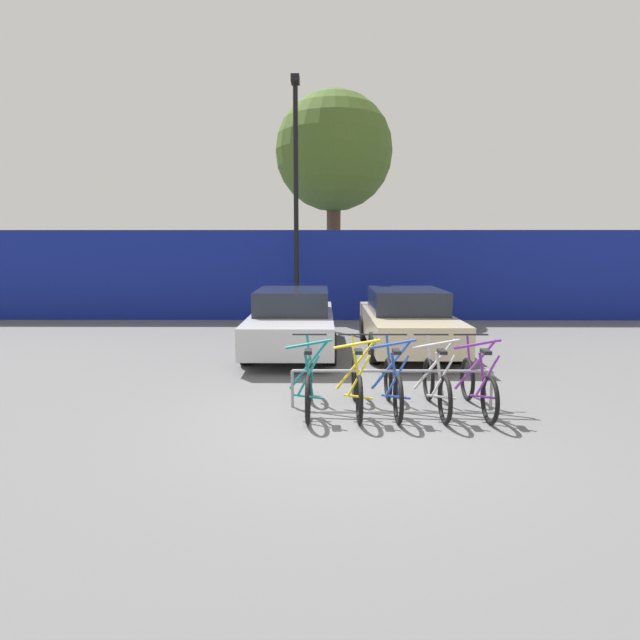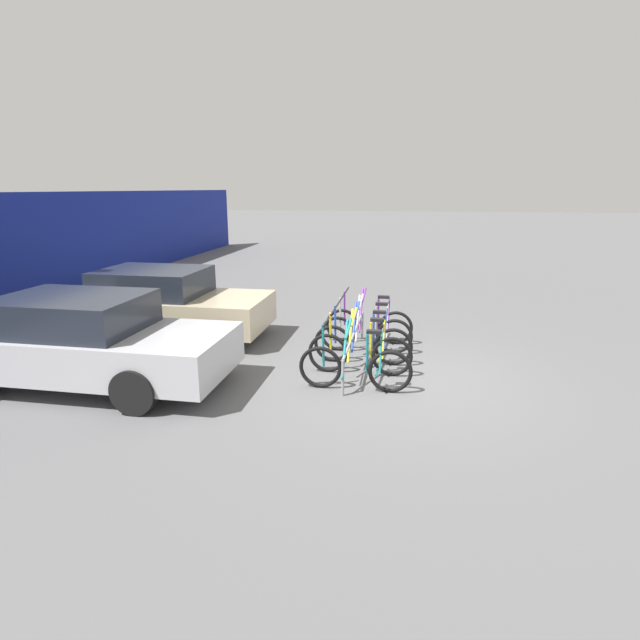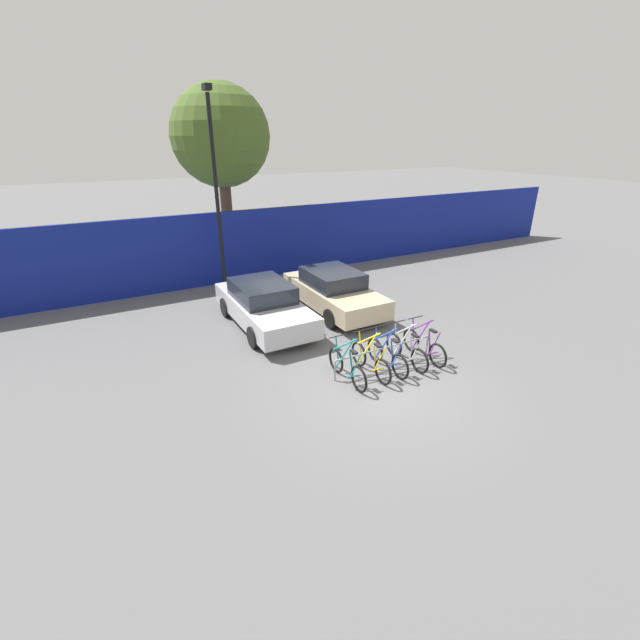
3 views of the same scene
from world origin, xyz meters
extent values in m
plane|color=#59595B|center=(0.00, 0.00, 0.00)|extent=(120.00, 120.00, 0.00)
cube|color=navy|center=(0.00, 9.50, 1.43)|extent=(36.00, 0.16, 2.86)
cylinder|color=gray|center=(0.60, 0.68, 0.55)|extent=(2.93, 0.04, 0.04)
cylinder|color=gray|center=(-0.87, 0.68, 0.28)|extent=(0.04, 0.04, 0.55)
cylinder|color=gray|center=(2.06, 0.68, 0.28)|extent=(0.04, 0.04, 0.55)
torus|color=black|center=(-0.62, 0.00, 0.33)|extent=(0.06, 0.66, 0.66)
torus|color=black|center=(-0.62, 1.05, 0.33)|extent=(0.06, 0.66, 0.66)
cylinder|color=#197A7F|center=(-0.62, 0.68, 0.65)|extent=(0.60, 0.04, 0.76)
cylinder|color=#197A7F|center=(-0.62, 0.63, 0.96)|extent=(0.68, 0.04, 0.16)
cylinder|color=#197A7F|center=(-0.62, 0.35, 0.59)|extent=(0.14, 0.04, 0.63)
cylinder|color=#197A7F|center=(-0.62, 0.15, 0.61)|extent=(0.32, 0.03, 0.58)
cylinder|color=#197A7F|center=(-0.62, 0.20, 0.31)|extent=(0.40, 0.03, 0.08)
cylinder|color=#197A7F|center=(-0.62, 1.01, 0.68)|extent=(0.12, 0.04, 0.69)
cylinder|color=black|center=(-0.62, 0.97, 1.04)|extent=(0.52, 0.03, 0.03)
cube|color=black|center=(-0.62, 0.25, 0.93)|extent=(0.10, 0.22, 0.05)
torus|color=black|center=(0.07, 0.00, 0.33)|extent=(0.06, 0.66, 0.66)
torus|color=black|center=(0.07, 1.05, 0.33)|extent=(0.06, 0.66, 0.66)
cylinder|color=yellow|center=(0.07, 0.68, 0.65)|extent=(0.60, 0.04, 0.76)
cylinder|color=yellow|center=(0.07, 0.63, 0.96)|extent=(0.68, 0.04, 0.16)
cylinder|color=yellow|center=(0.07, 0.35, 0.59)|extent=(0.14, 0.04, 0.63)
cylinder|color=yellow|center=(0.07, 0.15, 0.61)|extent=(0.32, 0.03, 0.58)
cylinder|color=yellow|center=(0.07, 0.20, 0.31)|extent=(0.40, 0.03, 0.08)
cylinder|color=yellow|center=(0.07, 1.01, 0.68)|extent=(0.12, 0.04, 0.69)
cylinder|color=black|center=(0.07, 0.97, 1.04)|extent=(0.52, 0.03, 0.03)
cube|color=black|center=(0.07, 0.25, 0.93)|extent=(0.10, 0.22, 0.05)
torus|color=black|center=(0.59, 0.00, 0.33)|extent=(0.06, 0.66, 0.66)
torus|color=black|center=(0.59, 1.05, 0.33)|extent=(0.06, 0.66, 0.66)
cylinder|color=#284CB7|center=(0.59, 0.68, 0.65)|extent=(0.60, 0.04, 0.76)
cylinder|color=#284CB7|center=(0.59, 0.63, 0.96)|extent=(0.68, 0.04, 0.16)
cylinder|color=#284CB7|center=(0.59, 0.35, 0.59)|extent=(0.14, 0.04, 0.63)
cylinder|color=#284CB7|center=(0.59, 0.15, 0.61)|extent=(0.32, 0.03, 0.58)
cylinder|color=#284CB7|center=(0.59, 0.20, 0.31)|extent=(0.40, 0.03, 0.08)
cylinder|color=#284CB7|center=(0.59, 1.01, 0.68)|extent=(0.12, 0.04, 0.69)
cylinder|color=black|center=(0.59, 0.97, 1.04)|extent=(0.52, 0.03, 0.03)
cube|color=black|center=(0.59, 0.25, 0.93)|extent=(0.10, 0.22, 0.05)
torus|color=black|center=(1.21, 0.00, 0.33)|extent=(0.06, 0.66, 0.66)
torus|color=black|center=(1.21, 1.05, 0.33)|extent=(0.06, 0.66, 0.66)
cylinder|color=#B7B7BC|center=(1.21, 0.68, 0.65)|extent=(0.60, 0.04, 0.76)
cylinder|color=#B7B7BC|center=(1.21, 0.63, 0.96)|extent=(0.68, 0.04, 0.16)
cylinder|color=#B7B7BC|center=(1.21, 0.35, 0.59)|extent=(0.14, 0.04, 0.63)
cylinder|color=#B7B7BC|center=(1.21, 0.15, 0.61)|extent=(0.32, 0.03, 0.58)
cylinder|color=#B7B7BC|center=(1.21, 0.20, 0.31)|extent=(0.40, 0.03, 0.08)
cylinder|color=#B7B7BC|center=(1.21, 1.01, 0.68)|extent=(0.12, 0.04, 0.69)
cylinder|color=black|center=(1.21, 0.97, 1.04)|extent=(0.52, 0.03, 0.03)
cube|color=black|center=(1.21, 0.25, 0.93)|extent=(0.10, 0.22, 0.05)
torus|color=black|center=(1.81, 0.00, 0.33)|extent=(0.06, 0.66, 0.66)
torus|color=black|center=(1.81, 1.05, 0.33)|extent=(0.06, 0.66, 0.66)
cylinder|color=#752D99|center=(1.81, 0.68, 0.65)|extent=(0.60, 0.04, 0.76)
cylinder|color=#752D99|center=(1.81, 0.63, 0.96)|extent=(0.68, 0.04, 0.16)
cylinder|color=#752D99|center=(1.81, 0.35, 0.59)|extent=(0.14, 0.04, 0.63)
cylinder|color=#752D99|center=(1.81, 0.15, 0.61)|extent=(0.32, 0.03, 0.58)
cylinder|color=#752D99|center=(1.81, 0.20, 0.31)|extent=(0.40, 0.03, 0.08)
cylinder|color=#752D99|center=(1.81, 1.01, 0.68)|extent=(0.12, 0.04, 0.69)
cylinder|color=black|center=(1.81, 0.97, 1.04)|extent=(0.52, 0.03, 0.03)
cube|color=black|center=(1.81, 0.25, 0.93)|extent=(0.10, 0.22, 0.05)
cube|color=#B7B7BC|center=(-1.11, 4.66, 0.57)|extent=(1.80, 4.53, 0.62)
cube|color=#1E232D|center=(-1.11, 4.77, 1.14)|extent=(1.58, 2.08, 0.52)
cylinder|color=black|center=(-1.96, 5.97, 0.32)|extent=(0.20, 0.64, 0.64)
cylinder|color=black|center=(-0.25, 5.97, 0.32)|extent=(0.20, 0.64, 0.64)
cylinder|color=black|center=(-1.96, 3.34, 0.32)|extent=(0.20, 0.64, 0.64)
cylinder|color=black|center=(-0.25, 3.34, 0.32)|extent=(0.20, 0.64, 0.64)
cube|color=#C1B28E|center=(1.48, 4.73, 0.57)|extent=(1.80, 4.37, 0.62)
cube|color=#1E232D|center=(1.48, 4.84, 1.14)|extent=(1.58, 2.01, 0.52)
cylinder|color=black|center=(0.62, 6.00, 0.32)|extent=(0.20, 0.64, 0.64)
cylinder|color=black|center=(2.33, 6.00, 0.32)|extent=(0.20, 0.64, 0.64)
cylinder|color=black|center=(0.62, 3.46, 0.32)|extent=(0.20, 0.64, 0.64)
cylinder|color=black|center=(2.33, 3.46, 0.32)|extent=(0.20, 0.64, 0.64)
cylinder|color=black|center=(-1.21, 8.50, 3.44)|extent=(0.14, 0.14, 6.88)
cube|color=black|center=(-1.21, 8.50, 7.03)|extent=(0.24, 0.44, 0.20)
cylinder|color=brown|center=(-0.05, 11.30, 2.03)|extent=(0.48, 0.48, 4.06)
sphere|color=#425B23|center=(-0.05, 11.30, 5.56)|extent=(4.01, 4.01, 4.01)
camera|label=1|loc=(-0.42, -6.44, 2.36)|focal=28.00mm
camera|label=2|loc=(-7.62, -0.21, 2.96)|focal=28.00mm
camera|label=3|loc=(-5.55, -7.12, 5.53)|focal=24.00mm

